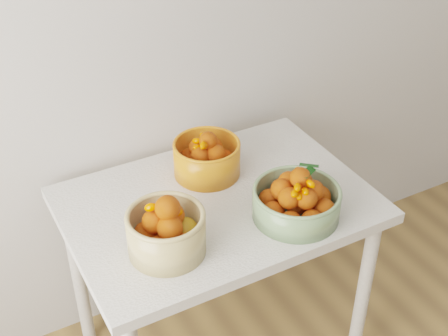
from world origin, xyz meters
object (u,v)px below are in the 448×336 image
at_px(bowl_green, 297,200).
at_px(bowl_orange, 207,157).
at_px(table, 218,222).
at_px(bowl_cream, 166,231).

height_order(bowl_green, bowl_orange, bowl_green).
distance_m(table, bowl_cream, 0.34).
xyz_separation_m(table, bowl_cream, (-0.25, -0.15, 0.17)).
distance_m(bowl_cream, bowl_green, 0.43).
bearing_deg(bowl_cream, bowl_orange, 46.41).
bearing_deg(bowl_green, table, 133.62).
height_order(table, bowl_green, bowl_green).
bearing_deg(bowl_orange, bowl_green, -67.68).
distance_m(bowl_cream, bowl_orange, 0.42).
height_order(bowl_cream, bowl_orange, bowl_cream).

